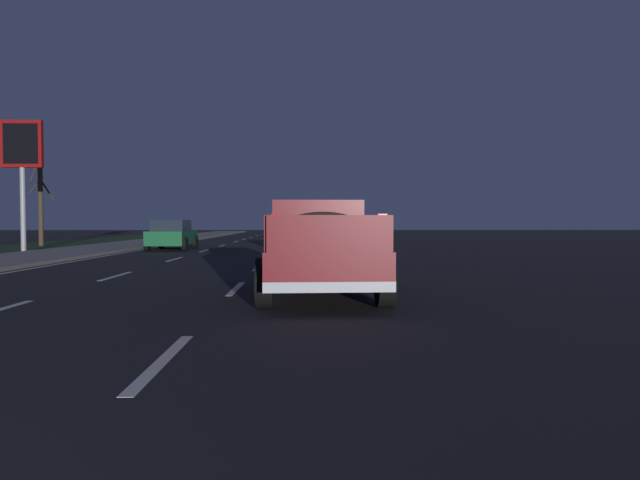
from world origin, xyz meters
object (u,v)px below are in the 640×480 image
object	(u,v)px
sedan_green	(172,235)
bare_tree_far	(40,201)
pickup_truck	(319,244)
gas_price_sign	(22,154)
sedan_tan	(307,235)
sedan_black	(308,231)

from	to	relation	value
sedan_green	bare_tree_far	xyz separation A→B (m)	(5.11, 9.02, 1.88)
pickup_truck	gas_price_sign	xyz separation A→B (m)	(15.36, 13.47, 3.62)
pickup_truck	sedan_tan	xyz separation A→B (m)	(16.59, 0.12, -0.20)
sedan_tan	bare_tree_far	world-z (taller)	bare_tree_far
pickup_truck	bare_tree_far	xyz separation A→B (m)	(22.59, 16.04, 1.68)
pickup_truck	bare_tree_far	distance (m)	27.76
bare_tree_far	sedan_green	bearing A→B (deg)	-119.56
sedan_tan	sedan_green	world-z (taller)	same
pickup_truck	sedan_tan	size ratio (longest dim) A/B	1.23
sedan_green	gas_price_sign	xyz separation A→B (m)	(-2.12, 6.44, 3.82)
sedan_black	gas_price_sign	xyz separation A→B (m)	(-13.24, 13.47, 3.82)
sedan_green	bare_tree_far	bearing A→B (deg)	60.44
bare_tree_far	sedan_black	bearing A→B (deg)	-69.47
sedan_tan	sedan_green	bearing A→B (deg)	82.69
pickup_truck	sedan_green	world-z (taller)	pickup_truck
pickup_truck	sedan_green	size ratio (longest dim) A/B	1.23
pickup_truck	bare_tree_far	world-z (taller)	bare_tree_far
pickup_truck	sedan_tan	bearing A→B (deg)	0.43
sedan_tan	bare_tree_far	size ratio (longest dim) A/B	0.84
sedan_tan	sedan_black	bearing A→B (deg)	-0.60
gas_price_sign	bare_tree_far	distance (m)	7.92
sedan_tan	gas_price_sign	xyz separation A→B (m)	(-1.23, 13.35, 3.82)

